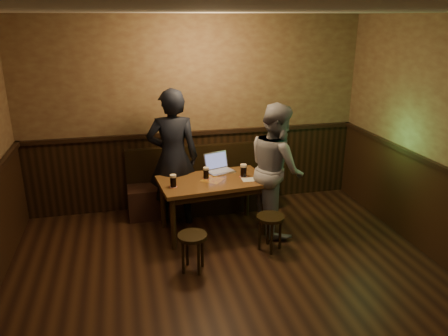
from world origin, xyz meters
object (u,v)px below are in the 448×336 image
pint_right (244,171)px  pint_left (173,181)px  pint_mid (206,173)px  stool_right (270,223)px  person_suit (173,158)px  bench (203,189)px  person_grey (276,169)px  pub_table (213,187)px  stool_left (192,242)px  laptop (218,167)px

pint_right → pint_left: bearing=-170.9°
pint_mid → pint_right: (0.50, -0.05, 0.01)m
stool_right → person_suit: person_suit is taller
pint_mid → pint_right: pint_right is taller
bench → stool_right: (0.58, -1.40, 0.05)m
person_grey → stool_right: bearing=153.7°
pint_mid → person_suit: 0.53m
pub_table → person_grey: size_ratio=0.83×
bench → pint_right: size_ratio=12.52×
bench → pint_left: 1.15m
pub_table → stool_left: bearing=-120.9°
pub_table → pint_right: 0.46m
pint_mid → person_suit: size_ratio=0.08×
laptop → person_grey: bearing=-51.4°
pub_table → pint_right: bearing=-3.0°
bench → pub_table: bench is taller
bench → laptop: bearing=-70.8°
person_grey → pub_table: bearing=80.4°
pint_left → laptop: bearing=33.5°
stool_left → pint_mid: size_ratio=2.89×
pint_mid → bench: bearing=83.8°
pint_left → stool_right: bearing=-25.0°
pub_table → pint_left: size_ratio=8.83×
person_grey → laptop: bearing=56.0°
stool_left → pint_right: 1.34m
pint_right → bench: bearing=120.2°
stool_left → pint_right: pint_right is taller
bench → stool_right: size_ratio=4.82×
stool_left → stool_right: bearing=13.8°
pint_left → pint_mid: bearing=23.7°
pint_left → person_suit: person_suit is taller
pub_table → pint_right: (0.42, 0.02, 0.19)m
person_suit → laptop: bearing=178.4°
stool_right → laptop: 1.15m
stool_right → pint_right: bearing=103.3°
person_suit → stool_left: bearing=98.1°
stool_left → laptop: bearing=64.7°
stool_left → person_suit: bearing=91.6°
pub_table → stool_right: size_ratio=3.18×
bench → person_suit: bearing=-143.3°
bench → pint_left: size_ratio=13.39×
pub_table → pint_mid: size_ratio=9.26×
laptop → person_grey: person_grey is taller
person_grey → pint_right: bearing=69.8°
stool_left → pint_left: 0.90m
pint_left → pint_right: (0.95, 0.15, 0.01)m
pint_left → laptop: (0.68, 0.45, -0.02)m
bench → person_grey: 1.32m
bench → pint_mid: size_ratio=14.04×
bench → pint_right: bearing=-59.8°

